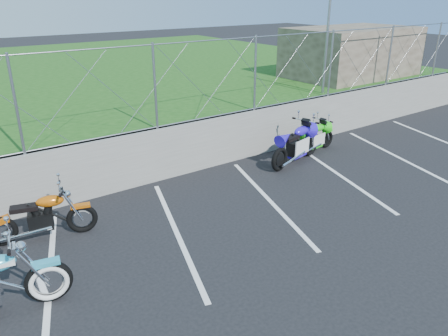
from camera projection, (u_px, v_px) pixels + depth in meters
ground at (205, 255)px, 7.74m from camera, size 90.00×90.00×0.00m
retaining_wall at (121, 163)px, 10.12m from camera, size 30.00×0.22×1.30m
grass_field at (19, 90)px, 17.62m from camera, size 30.00×20.00×1.30m
stone_building at (352, 52)px, 16.77m from camera, size 5.00×3.00×1.80m
chain_link_fence at (114, 93)px, 9.51m from camera, size 28.00×0.03×2.00m
sign_pole at (326, 45)px, 13.55m from camera, size 0.08×0.08×3.00m
parking_lines at (226, 215)px, 9.15m from camera, size 18.29×4.31×0.01m
naked_orange at (43, 218)px, 8.12m from camera, size 1.95×0.76×1.00m
sportbike_green at (315, 139)px, 12.58m from camera, size 1.78×0.63×0.92m
sportbike_blue at (297, 146)px, 11.76m from camera, size 2.14×0.76×1.12m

